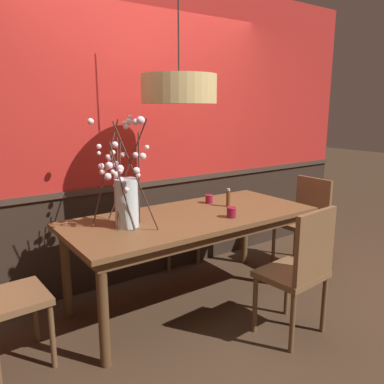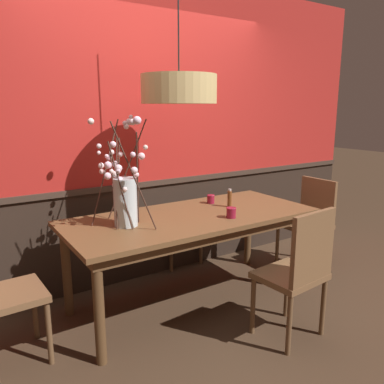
% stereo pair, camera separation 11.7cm
% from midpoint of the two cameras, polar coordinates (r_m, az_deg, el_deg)
% --- Properties ---
extents(ground_plane, '(24.00, 24.00, 0.00)m').
position_cam_midpoint_polar(ground_plane, '(3.46, 1.01, -15.79)').
color(ground_plane, '#422D1E').
extents(back_wall, '(5.37, 0.14, 2.81)m').
position_cam_midpoint_polar(back_wall, '(3.69, -5.47, 8.62)').
color(back_wall, '#2D2119').
rests_on(back_wall, ground).
extents(dining_table, '(2.07, 0.91, 0.77)m').
position_cam_midpoint_polar(dining_table, '(3.19, 1.06, -4.78)').
color(dining_table, brown).
rests_on(dining_table, ground).
extents(chair_far_side_right, '(0.42, 0.40, 0.97)m').
position_cam_midpoint_polar(chair_far_side_right, '(4.12, -1.83, -3.01)').
color(chair_far_side_right, brown).
rests_on(chair_far_side_right, ground).
extents(chair_near_side_right, '(0.48, 0.42, 0.97)m').
position_cam_midpoint_polar(chair_near_side_right, '(2.85, 16.67, -10.73)').
color(chair_near_side_right, brown).
rests_on(chair_near_side_right, ground).
extents(chair_head_east_end, '(0.41, 0.45, 0.92)m').
position_cam_midpoint_polar(chair_head_east_end, '(4.19, 17.73, -3.67)').
color(chair_head_east_end, brown).
rests_on(chair_head_east_end, ground).
extents(vase_with_blossoms, '(0.47, 0.69, 0.81)m').
position_cam_midpoint_polar(vase_with_blossoms, '(2.86, -8.82, -0.54)').
color(vase_with_blossoms, silver).
rests_on(vase_with_blossoms, dining_table).
extents(candle_holder_nearer_center, '(0.07, 0.07, 0.08)m').
position_cam_midpoint_polar(candle_holder_nearer_center, '(3.54, 3.73, -1.05)').
color(candle_holder_nearer_center, maroon).
rests_on(candle_holder_nearer_center, dining_table).
extents(candle_holder_nearer_edge, '(0.08, 0.08, 0.08)m').
position_cam_midpoint_polar(candle_holder_nearer_edge, '(3.10, 6.89, -3.04)').
color(candle_holder_nearer_edge, maroon).
rests_on(candle_holder_nearer_edge, dining_table).
extents(condiment_bottle, '(0.04, 0.04, 0.16)m').
position_cam_midpoint_polar(condiment_bottle, '(3.42, 6.55, -0.93)').
color(condiment_bottle, brown).
rests_on(condiment_bottle, dining_table).
extents(pendant_lamp, '(0.58, 0.58, 1.15)m').
position_cam_midpoint_polar(pendant_lamp, '(3.06, -0.81, 14.94)').
color(pendant_lamp, tan).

